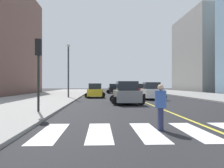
# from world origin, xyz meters

# --- Properties ---
(sidewalk_kerb_west) EXTENTS (10.00, 120.00, 0.15)m
(sidewalk_kerb_west) POSITION_xyz_m (-12.20, 20.00, 0.07)
(sidewalk_kerb_west) COLOR gray
(sidewalk_kerb_west) RESTS_ON ground
(crosswalk_paint) EXTENTS (13.50, 4.00, 0.01)m
(crosswalk_paint) POSITION_xyz_m (0.00, 4.00, 0.01)
(crosswalk_paint) COLOR silver
(crosswalk_paint) RESTS_ON ground
(lane_divider_paint) EXTENTS (0.16, 80.00, 0.01)m
(lane_divider_paint) POSITION_xyz_m (0.00, 40.00, 0.01)
(lane_divider_paint) COLOR yellow
(lane_divider_paint) RESTS_ON ground
(parking_garage_concrete) EXTENTS (18.00, 24.00, 21.09)m
(parking_garage_concrete) POSITION_xyz_m (27.87, 62.03, 10.55)
(parking_garage_concrete) COLOR gray
(parking_garage_concrete) RESTS_ON ground
(car_white_nearest) EXTENTS (2.93, 4.65, 2.06)m
(car_white_nearest) POSITION_xyz_m (1.70, 24.09, 0.96)
(car_white_nearest) COLOR silver
(car_white_nearest) RESTS_ON ground
(car_silver_second) EXTENTS (2.67, 4.21, 1.86)m
(car_silver_second) POSITION_xyz_m (-5.29, 38.95, 0.87)
(car_silver_second) COLOR #B7B7BC
(car_silver_second) RESTS_ON ground
(car_blue_third) EXTENTS (2.87, 4.53, 2.00)m
(car_blue_third) POSITION_xyz_m (5.04, 56.63, 0.94)
(car_blue_third) COLOR #2D479E
(car_blue_third) RESTS_ON ground
(car_yellow_fourth) EXTENTS (2.78, 4.38, 1.93)m
(car_yellow_fourth) POSITION_xyz_m (-5.15, 28.43, 0.90)
(car_yellow_fourth) COLOR gold
(car_yellow_fourth) RESTS_ON ground
(car_gray_fifth) EXTENTS (2.97, 4.69, 2.08)m
(car_gray_fifth) POSITION_xyz_m (-2.09, 17.14, 0.97)
(car_gray_fifth) COLOR slate
(car_gray_fifth) RESTS_ON ground
(car_red_sixth) EXTENTS (2.73, 4.33, 1.92)m
(car_red_sixth) POSITION_xyz_m (1.65, 34.20, 0.90)
(car_red_sixth) COLOR red
(car_red_sixth) RESTS_ON ground
(car_black_seventh) EXTENTS (2.76, 4.36, 1.93)m
(car_black_seventh) POSITION_xyz_m (-1.87, 44.09, 0.90)
(car_black_seventh) COLOR black
(car_black_seventh) RESTS_ON ground
(traffic_light_far_corner) EXTENTS (0.36, 0.41, 4.40)m
(traffic_light_far_corner) POSITION_xyz_m (-8.23, 9.93, 3.26)
(traffic_light_far_corner) COLOR black
(traffic_light_far_corner) RESTS_ON sidewalk_kerb_west
(pedestrian_crossing) EXTENTS (0.44, 0.44, 1.79)m
(pedestrian_crossing) POSITION_xyz_m (-2.12, 4.29, 0.98)
(pedestrian_crossing) COLOR #232847
(pedestrian_crossing) RESTS_ON ground
(street_lamp) EXTENTS (0.44, 0.44, 6.90)m
(street_lamp) POSITION_xyz_m (-8.57, 26.54, 4.25)
(street_lamp) COLOR #38383D
(street_lamp) RESTS_ON sidewalk_kerb_west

